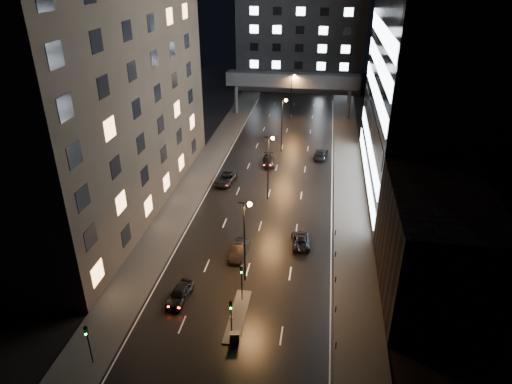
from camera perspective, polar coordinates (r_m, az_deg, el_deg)
ground at (r=80.42m, az=2.58°, el=3.06°), size 160.00×160.00×0.00m
sidewalk_left at (r=78.12m, az=-6.99°, el=2.19°), size 5.00×110.00×0.15m
sidewalk_right at (r=75.65m, az=11.60°, el=0.95°), size 5.00×110.00×0.15m
building_left at (r=65.79m, az=-19.31°, el=14.51°), size 15.00×48.00×40.00m
building_right_low at (r=51.34m, az=21.45°, el=-6.32°), size 10.00×18.00×12.00m
building_right_glass at (r=72.00m, az=23.71°, el=16.81°), size 20.00×36.00×45.00m
building_far at (r=132.88m, az=5.65°, el=18.18°), size 34.00×14.00×25.00m
skybridge at (r=106.22m, az=4.55°, el=13.72°), size 30.00×3.00×10.00m
median_island at (r=48.42m, az=-2.30°, el=-15.22°), size 1.60×8.00×0.15m
traffic_signal_near at (r=48.36m, az=-1.80°, el=-10.61°), size 0.28×0.34×4.40m
traffic_signal_far at (r=44.22m, az=-3.12°, el=-14.90°), size 0.28×0.34×4.40m
traffic_signal_corner at (r=44.49m, az=-20.27°, el=-16.90°), size 0.28×0.34×4.40m
bollard_row at (r=51.09m, az=9.92°, el=-12.48°), size 0.12×25.12×0.90m
streetlight_near at (r=49.27m, az=-1.28°, el=-4.99°), size 1.45×0.50×10.15m
streetlight_mid_a at (r=66.88m, az=1.67°, el=4.02°), size 1.45×0.50×10.15m
streetlight_mid_b at (r=85.55m, az=3.39°, el=9.19°), size 1.45×0.50×10.15m
streetlight_far at (r=104.71m, az=4.51°, el=12.48°), size 1.45×0.50×10.15m
car_away_a at (r=50.59m, az=-9.52°, el=-12.43°), size 2.29×4.70×1.54m
car_away_b at (r=56.48m, az=-2.07°, el=-7.27°), size 1.99×4.99×1.61m
car_away_c at (r=74.42m, az=-3.79°, el=1.59°), size 3.05×5.57×1.48m
car_away_d at (r=81.36m, az=1.60°, el=3.91°), size 2.66×5.14×1.42m
car_toward_a at (r=58.85m, az=5.58°, el=-6.01°), size 2.77×5.01×1.33m
car_toward_b at (r=85.20m, az=8.13°, el=4.79°), size 2.85×5.59×1.55m
utility_cabinet at (r=45.27m, az=-2.71°, el=-17.74°), size 0.95×0.69×1.22m
cone_a at (r=48.00m, az=-3.10°, el=-15.36°), size 0.44×0.44×0.57m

